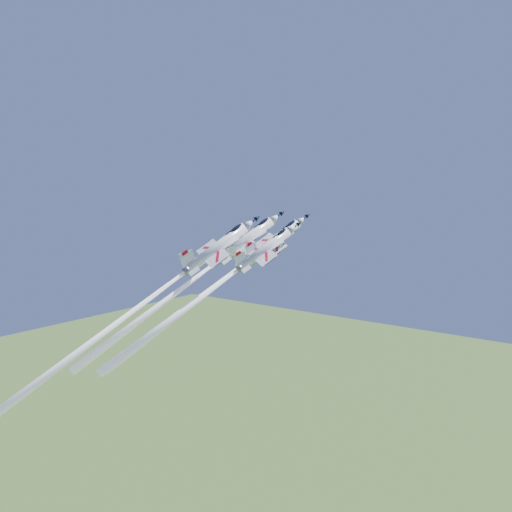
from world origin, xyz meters
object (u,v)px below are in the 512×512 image
Objects in this scene: jet_lead at (213,287)px; jet_left at (186,285)px; jet_slot at (110,329)px; jet_right at (210,291)px.

jet_lead is 8.11m from jet_left.
jet_slot is (-5.52, -15.07, -6.78)m from jet_left.
jet_left reaches higher than jet_slot.
jet_left reaches higher than jet_right.
jet_lead is 3.28m from jet_right.
jet_left is 10.56m from jet_right.
jet_lead reaches higher than jet_right.
jet_right is 0.60× the size of jet_slot.
jet_left reaches higher than jet_lead.
jet_slot is (-13.54, -13.95, -7.28)m from jet_lead.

